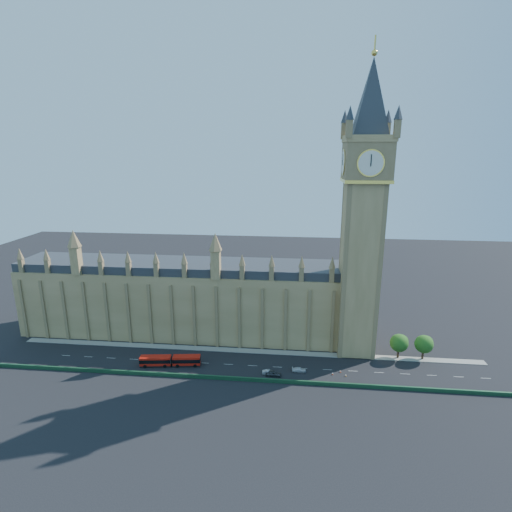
# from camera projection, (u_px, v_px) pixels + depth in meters

# --- Properties ---
(ground) EXTENTS (400.00, 400.00, 0.00)m
(ground) POSITION_uv_depth(u_px,v_px,m) (241.00, 365.00, 129.77)
(ground) COLOR black
(ground) RESTS_ON ground
(palace_westminster) EXTENTS (120.00, 20.00, 28.00)m
(palace_westminster) POSITION_uv_depth(u_px,v_px,m) (183.00, 298.00, 149.81)
(palace_westminster) COLOR olive
(palace_westminster) RESTS_ON ground
(elizabeth_tower) EXTENTS (20.59, 20.59, 105.00)m
(elizabeth_tower) POSITION_uv_depth(u_px,v_px,m) (365.00, 193.00, 125.38)
(elizabeth_tower) COLOR olive
(elizabeth_tower) RESTS_ON ground
(bridge_parapet) EXTENTS (160.00, 0.60, 1.20)m
(bridge_parapet) POSITION_uv_depth(u_px,v_px,m) (236.00, 379.00, 120.97)
(bridge_parapet) COLOR #1E4C2D
(bridge_parapet) RESTS_ON ground
(kerb_north) EXTENTS (160.00, 3.00, 0.16)m
(kerb_north) POSITION_uv_depth(u_px,v_px,m) (244.00, 351.00, 138.88)
(kerb_north) COLOR gray
(kerb_north) RESTS_ON ground
(tree_east_near) EXTENTS (6.00, 6.00, 8.50)m
(tree_east_near) POSITION_uv_depth(u_px,v_px,m) (400.00, 343.00, 132.83)
(tree_east_near) COLOR #382619
(tree_east_near) RESTS_ON ground
(tree_east_far) EXTENTS (6.00, 6.00, 8.50)m
(tree_east_far) POSITION_uv_depth(u_px,v_px,m) (425.00, 344.00, 132.04)
(tree_east_far) COLOR #382619
(tree_east_far) RESTS_ON ground
(red_bus) EXTENTS (19.59, 5.24, 3.30)m
(red_bus) POSITION_uv_depth(u_px,v_px,m) (170.00, 361.00, 129.07)
(red_bus) COLOR red
(red_bus) RESTS_ON ground
(car_grey) EXTENTS (4.90, 2.22, 1.63)m
(car_grey) POSITION_uv_depth(u_px,v_px,m) (273.00, 373.00, 123.36)
(car_grey) COLOR #3B3E43
(car_grey) RESTS_ON ground
(car_silver) EXTENTS (4.19, 1.48, 1.38)m
(car_silver) POSITION_uv_depth(u_px,v_px,m) (269.00, 372.00, 124.24)
(car_silver) COLOR #97999E
(car_silver) RESTS_ON ground
(car_white) EXTENTS (4.56, 2.05, 1.30)m
(car_white) POSITION_uv_depth(u_px,v_px,m) (299.00, 370.00, 125.73)
(car_white) COLOR silver
(car_white) RESTS_ON ground
(cone_a) EXTENTS (0.46, 0.46, 0.68)m
(cone_a) POSITION_uv_depth(u_px,v_px,m) (340.00, 371.00, 125.41)
(cone_a) COLOR black
(cone_a) RESTS_ON ground
(cone_b) EXTENTS (0.53, 0.53, 0.66)m
(cone_b) POSITION_uv_depth(u_px,v_px,m) (346.00, 375.00, 123.21)
(cone_b) COLOR black
(cone_b) RESTS_ON ground
(cone_c) EXTENTS (0.49, 0.49, 0.68)m
(cone_c) POSITION_uv_depth(u_px,v_px,m) (333.00, 374.00, 124.08)
(cone_c) COLOR black
(cone_c) RESTS_ON ground
(cone_d) EXTENTS (0.52, 0.52, 0.68)m
(cone_d) POSITION_uv_depth(u_px,v_px,m) (300.00, 368.00, 127.55)
(cone_d) COLOR black
(cone_d) RESTS_ON ground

